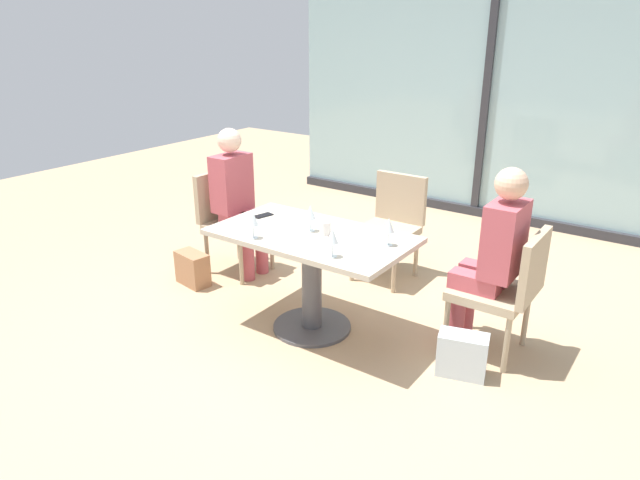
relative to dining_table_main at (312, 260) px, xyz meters
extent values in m
plane|color=tan|center=(0.00, 0.00, -0.54)|extent=(12.00, 12.00, 0.00)
cube|color=#94B7BC|center=(0.00, 3.20, 0.81)|extent=(4.71, 0.03, 2.70)
cube|color=#2D2D33|center=(0.00, 3.17, 0.81)|extent=(0.08, 0.06, 2.70)
cube|color=#2D2D33|center=(0.00, 3.17, -0.49)|extent=(4.71, 0.10, 0.10)
cube|color=#BCB29E|center=(0.00, 0.00, 0.18)|extent=(1.36, 0.76, 0.04)
cylinder|color=#4C4C51|center=(0.00, 0.00, -0.19)|extent=(0.14, 0.14, 0.69)
cylinder|color=#4C4C51|center=(0.00, 0.00, -0.52)|extent=(0.56, 0.56, 0.02)
cube|color=tan|center=(-1.11, 0.45, -0.12)|extent=(0.46, 0.46, 0.06)
cube|color=tan|center=(-1.36, 0.45, 0.12)|extent=(0.05, 0.46, 0.42)
cylinder|color=tan|center=(-0.91, 0.25, -0.34)|extent=(0.04, 0.04, 0.39)
cylinder|color=tan|center=(-0.91, 0.65, -0.34)|extent=(0.04, 0.04, 0.39)
cylinder|color=tan|center=(-1.31, 0.25, -0.34)|extent=(0.04, 0.04, 0.39)
cylinder|color=tan|center=(-1.31, 0.65, -0.34)|extent=(0.04, 0.04, 0.39)
cube|color=tan|center=(1.11, 0.45, -0.12)|extent=(0.46, 0.46, 0.06)
cube|color=tan|center=(1.36, 0.45, 0.12)|extent=(0.05, 0.46, 0.42)
cylinder|color=tan|center=(0.91, 0.65, -0.34)|extent=(0.04, 0.04, 0.39)
cylinder|color=tan|center=(0.91, 0.25, -0.34)|extent=(0.04, 0.04, 0.39)
cylinder|color=tan|center=(1.31, 0.65, -0.34)|extent=(0.04, 0.04, 0.39)
cylinder|color=tan|center=(1.31, 0.25, -0.34)|extent=(0.04, 0.04, 0.39)
cube|color=tan|center=(0.00, 1.05, -0.12)|extent=(0.46, 0.46, 0.06)
cube|color=tan|center=(0.00, 1.30, 0.12)|extent=(0.46, 0.05, 0.42)
cylinder|color=tan|center=(-0.20, 0.85, -0.34)|extent=(0.04, 0.04, 0.39)
cylinder|color=tan|center=(0.20, 0.85, -0.34)|extent=(0.04, 0.04, 0.39)
cylinder|color=tan|center=(-0.20, 1.25, -0.34)|extent=(0.04, 0.04, 0.39)
cylinder|color=tan|center=(0.20, 1.25, -0.34)|extent=(0.04, 0.04, 0.39)
cylinder|color=#B24C56|center=(-0.93, 0.36, -0.31)|extent=(0.11, 0.11, 0.45)
cube|color=#B24C56|center=(-1.03, 0.36, -0.03)|extent=(0.32, 0.13, 0.11)
cylinder|color=#B24C56|center=(-0.93, 0.54, -0.31)|extent=(0.11, 0.11, 0.45)
cube|color=#B24C56|center=(-1.03, 0.54, -0.03)|extent=(0.32, 0.13, 0.11)
cube|color=#B24C56|center=(-1.16, 0.45, 0.26)|extent=(0.20, 0.34, 0.48)
sphere|color=beige|center=(-1.16, 0.45, 0.62)|extent=(0.20, 0.20, 0.20)
cylinder|color=#B24C56|center=(0.93, 0.54, -0.31)|extent=(0.11, 0.11, 0.45)
cube|color=#B24C56|center=(1.03, 0.54, -0.03)|extent=(0.32, 0.13, 0.11)
cylinder|color=#B24C56|center=(0.93, 0.36, -0.31)|extent=(0.11, 0.11, 0.45)
cube|color=#B24C56|center=(1.03, 0.36, -0.03)|extent=(0.32, 0.13, 0.11)
cube|color=#B24C56|center=(1.16, 0.45, 0.26)|extent=(0.20, 0.34, 0.48)
sphere|color=#D8AD8C|center=(1.16, 0.45, 0.62)|extent=(0.20, 0.20, 0.20)
cylinder|color=silver|center=(-0.03, 0.03, 0.20)|extent=(0.06, 0.06, 0.00)
cylinder|color=silver|center=(-0.03, 0.03, 0.24)|extent=(0.01, 0.01, 0.08)
cone|color=silver|center=(-0.03, 0.03, 0.33)|extent=(0.07, 0.07, 0.09)
cylinder|color=silver|center=(-0.26, -0.29, 0.20)|extent=(0.06, 0.06, 0.00)
cylinder|color=silver|center=(-0.26, -0.29, 0.24)|extent=(0.01, 0.01, 0.08)
cone|color=silver|center=(-0.26, -0.29, 0.33)|extent=(0.07, 0.07, 0.09)
cylinder|color=silver|center=(0.53, 0.10, 0.20)|extent=(0.06, 0.06, 0.00)
cylinder|color=silver|center=(0.53, 0.10, 0.24)|extent=(0.01, 0.01, 0.08)
cone|color=silver|center=(0.53, 0.10, 0.33)|extent=(0.07, 0.07, 0.09)
cylinder|color=silver|center=(0.34, -0.26, 0.20)|extent=(0.06, 0.06, 0.00)
cylinder|color=silver|center=(0.34, -0.26, 0.24)|extent=(0.01, 0.01, 0.08)
cone|color=silver|center=(0.34, -0.26, 0.33)|extent=(0.07, 0.07, 0.09)
cylinder|color=white|center=(0.09, 0.04, 0.24)|extent=(0.08, 0.08, 0.09)
cube|color=black|center=(-0.51, 0.09, 0.20)|extent=(0.10, 0.16, 0.01)
cube|color=#A3704C|center=(-1.25, 0.02, -0.40)|extent=(0.32, 0.21, 0.28)
cube|color=silver|center=(1.10, 0.07, -0.40)|extent=(0.33, 0.23, 0.28)
camera|label=1|loc=(2.12, -2.91, 1.53)|focal=31.85mm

